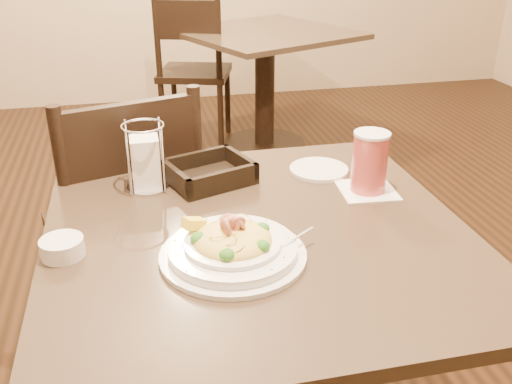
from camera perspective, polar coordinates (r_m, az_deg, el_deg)
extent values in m
cylinder|color=black|center=(1.44, 0.18, -16.43)|extent=(0.12, 0.12, 0.67)
cube|color=#4A3B2A|center=(1.23, 0.20, -4.37)|extent=(0.90, 0.90, 0.03)
cylinder|color=black|center=(3.68, 0.84, 4.84)|extent=(0.52, 0.52, 0.03)
cylinder|color=black|center=(3.57, 0.88, 10.07)|extent=(0.12, 0.12, 0.67)
cube|color=#4A3B2A|center=(3.49, 0.92, 15.58)|extent=(1.18, 1.18, 0.03)
cube|color=black|center=(1.83, -13.05, -3.81)|extent=(0.52, 0.52, 0.04)
cylinder|color=black|center=(2.14, -9.23, -6.07)|extent=(0.04, 0.04, 0.43)
cylinder|color=black|center=(2.07, -18.67, -8.39)|extent=(0.04, 0.04, 0.43)
cylinder|color=black|center=(1.86, -5.25, -11.28)|extent=(0.04, 0.04, 0.43)
cylinder|color=black|center=(1.78, -16.21, -14.28)|extent=(0.04, 0.04, 0.43)
cylinder|color=black|center=(1.61, -5.94, 2.60)|extent=(0.04, 0.04, 0.46)
cylinder|color=black|center=(1.52, -18.42, -0.11)|extent=(0.04, 0.04, 0.46)
cube|color=black|center=(1.52, -12.35, 4.72)|extent=(0.35, 0.13, 0.22)
cube|color=black|center=(3.67, -6.13, 11.77)|extent=(0.52, 0.52, 0.04)
cylinder|color=black|center=(3.88, -2.86, 9.04)|extent=(0.04, 0.04, 0.43)
cylinder|color=black|center=(3.94, -8.13, 9.07)|extent=(0.04, 0.04, 0.43)
cylinder|color=black|center=(3.54, -3.55, 7.36)|extent=(0.04, 0.04, 0.43)
cylinder|color=black|center=(3.60, -9.29, 7.41)|extent=(0.04, 0.04, 0.43)
cylinder|color=black|center=(3.42, -3.78, 15.10)|extent=(0.04, 0.04, 0.46)
cylinder|color=black|center=(3.48, -9.87, 15.00)|extent=(0.04, 0.04, 0.46)
cube|color=black|center=(3.43, -6.95, 16.71)|extent=(0.35, 0.13, 0.22)
cylinder|color=white|center=(1.13, -2.31, -6.33)|extent=(0.29, 0.29, 0.01)
cylinder|color=white|center=(1.12, -2.32, -5.70)|extent=(0.25, 0.25, 0.02)
cylinder|color=white|center=(1.11, -2.34, -5.10)|extent=(0.19, 0.19, 0.01)
ellipsoid|color=#E0C852|center=(1.11, -2.34, -4.86)|extent=(0.15, 0.15, 0.05)
cube|color=yellow|center=(1.15, -6.25, -3.16)|extent=(0.06, 0.05, 0.04)
cube|color=silver|center=(1.13, 3.88, -4.67)|extent=(0.10, 0.06, 0.01)
cube|color=silver|center=(1.12, 0.97, -4.85)|extent=(0.03, 0.03, 0.00)
torus|color=#E0C852|center=(1.07, -2.70, -4.74)|extent=(0.04, 0.04, 0.02)
torus|color=#E0C852|center=(1.13, -3.93, -3.41)|extent=(0.03, 0.03, 0.02)
torus|color=#E0C852|center=(1.09, -2.65, -4.23)|extent=(0.04, 0.03, 0.02)
torus|color=#E0C852|center=(1.11, -2.30, -3.88)|extent=(0.04, 0.03, 0.03)
torus|color=#E0C852|center=(1.11, -2.37, -4.35)|extent=(0.03, 0.03, 0.02)
torus|color=#E0C852|center=(1.11, -2.31, -4.62)|extent=(0.06, 0.05, 0.04)
torus|color=#E0C852|center=(1.11, -2.73, -4.43)|extent=(0.04, 0.04, 0.02)
torus|color=#E0C852|center=(1.09, -1.40, -4.90)|extent=(0.04, 0.04, 0.01)
torus|color=#E0C852|center=(1.10, -2.28, -4.01)|extent=(0.03, 0.03, 0.02)
torus|color=#E0C852|center=(1.11, -2.04, -4.29)|extent=(0.06, 0.05, 0.03)
torus|color=#E0C852|center=(1.12, -4.34, -4.03)|extent=(0.04, 0.04, 0.02)
torus|color=#E0C852|center=(1.07, -2.53, -5.81)|extent=(0.04, 0.04, 0.03)
torus|color=#E0C852|center=(1.10, -2.86, -4.94)|extent=(0.04, 0.04, 0.02)
torus|color=#E0C852|center=(1.11, -2.50, -4.03)|extent=(0.05, 0.05, 0.02)
torus|color=#E0C852|center=(1.11, -3.61, -4.49)|extent=(0.04, 0.04, 0.01)
torus|color=#E0C852|center=(1.08, -3.16, -5.10)|extent=(0.03, 0.03, 0.01)
torus|color=#E0C852|center=(1.08, -3.75, -4.37)|extent=(0.05, 0.05, 0.02)
torus|color=#E0C852|center=(1.09, -3.15, -5.03)|extent=(0.05, 0.04, 0.02)
torus|color=#E0C852|center=(1.06, -2.00, -5.67)|extent=(0.04, 0.04, 0.02)
torus|color=#E0C852|center=(1.11, -3.84, -4.55)|extent=(0.03, 0.03, 0.02)
torus|color=#E0C852|center=(1.13, -1.32, -2.85)|extent=(0.05, 0.05, 0.02)
torus|color=tan|center=(1.10, -2.82, -3.13)|extent=(0.04, 0.03, 0.04)
torus|color=tan|center=(1.09, -2.67, -3.46)|extent=(0.04, 0.04, 0.04)
torus|color=tan|center=(1.10, -1.73, -3.08)|extent=(0.04, 0.04, 0.04)
torus|color=tan|center=(1.09, -2.34, -3.27)|extent=(0.04, 0.03, 0.04)
torus|color=tan|center=(1.08, -2.97, -3.59)|extent=(0.02, 0.04, 0.04)
torus|color=tan|center=(1.09, -2.39, -3.26)|extent=(0.04, 0.03, 0.04)
torus|color=tan|center=(1.09, -1.89, -3.22)|extent=(0.04, 0.03, 0.04)
torus|color=tan|center=(1.09, -2.41, -3.24)|extent=(0.04, 0.04, 0.04)
ellipsoid|color=#256316|center=(1.13, 0.59, -3.67)|extent=(0.03, 0.03, 0.02)
ellipsoid|color=#256316|center=(1.16, -2.91, -2.90)|extent=(0.03, 0.03, 0.03)
ellipsoid|color=#256316|center=(1.11, -5.76, -4.64)|extent=(0.03, 0.03, 0.02)
ellipsoid|color=#256316|center=(1.05, -2.90, -6.29)|extent=(0.03, 0.03, 0.02)
ellipsoid|color=#256316|center=(1.08, 0.58, -5.42)|extent=(0.03, 0.03, 0.02)
cube|color=#266619|center=(1.08, 2.80, -6.53)|extent=(0.00, 0.00, 0.00)
cube|color=#266619|center=(1.14, -8.10, -4.82)|extent=(0.00, 0.00, 0.00)
cube|color=#266619|center=(1.05, -6.99, -7.80)|extent=(0.00, 0.00, 0.00)
cube|color=#266619|center=(1.19, -6.20, -3.27)|extent=(0.00, 0.00, 0.00)
cube|color=#266619|center=(1.20, -3.91, -2.93)|extent=(0.00, 0.00, 0.00)
cube|color=#266619|center=(1.21, -4.93, -2.71)|extent=(0.00, 0.00, 0.00)
cube|color=#266619|center=(1.04, 1.61, -7.74)|extent=(0.00, 0.00, 0.00)
cube|color=#266619|center=(1.14, 3.25, -4.58)|extent=(0.00, 0.00, 0.00)
cube|color=#266619|center=(1.18, 1.12, -3.36)|extent=(0.00, 0.00, 0.00)
cube|color=#266619|center=(1.20, 1.01, -2.82)|extent=(0.00, 0.00, 0.00)
cube|color=#266619|center=(1.09, -7.79, -6.23)|extent=(0.00, 0.00, 0.00)
cube|color=white|center=(1.42, 11.04, 0.19)|extent=(0.14, 0.14, 0.00)
cylinder|color=#C04943|center=(1.39, 11.30, 2.93)|extent=(0.08, 0.08, 0.14)
cylinder|color=white|center=(1.37, 11.56, 5.71)|extent=(0.09, 0.09, 0.01)
cube|color=black|center=(1.45, -4.66, 1.33)|extent=(0.24, 0.22, 0.01)
cube|color=black|center=(1.48, -1.56, 3.09)|extent=(0.07, 0.16, 0.04)
cube|color=black|center=(1.40, -8.01, 1.51)|extent=(0.07, 0.16, 0.04)
cube|color=black|center=(1.50, -6.03, 3.27)|extent=(0.19, 0.08, 0.04)
cube|color=black|center=(1.38, -3.26, 1.30)|extent=(0.19, 0.08, 0.04)
cylinder|color=silver|center=(1.44, -10.74, 0.52)|extent=(0.10, 0.10, 0.01)
torus|color=silver|center=(1.38, -11.29, 6.52)|extent=(0.10, 0.10, 0.01)
cube|color=white|center=(1.41, -10.96, 2.94)|extent=(0.08, 0.08, 0.13)
cylinder|color=silver|center=(1.37, -12.63, 2.79)|extent=(0.01, 0.01, 0.16)
cylinder|color=silver|center=(1.37, -9.25, 3.11)|extent=(0.01, 0.01, 0.16)
cylinder|color=silver|center=(1.44, -12.70, 4.02)|extent=(0.01, 0.01, 0.16)
cylinder|color=silver|center=(1.44, -9.49, 4.32)|extent=(0.01, 0.01, 0.16)
cylinder|color=white|center=(1.51, 6.30, 2.24)|extent=(0.19, 0.19, 0.01)
cylinder|color=white|center=(1.19, -18.81, -5.29)|extent=(0.10, 0.10, 0.04)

